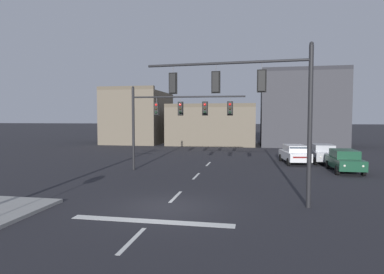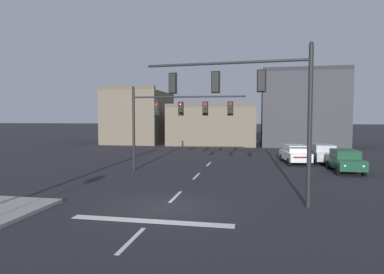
{
  "view_description": "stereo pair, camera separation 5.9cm",
  "coord_description": "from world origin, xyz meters",
  "px_view_note": "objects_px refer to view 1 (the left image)",
  "views": [
    {
      "loc": [
        3.84,
        -13.96,
        3.95
      ],
      "look_at": [
        0.5,
        3.8,
        2.9
      ],
      "focal_mm": 31.05,
      "sensor_mm": 36.0,
      "label": 1
    },
    {
      "loc": [
        3.9,
        -13.94,
        3.95
      ],
      "look_at": [
        0.5,
        3.8,
        2.9
      ],
      "focal_mm": 31.05,
      "sensor_mm": 36.0,
      "label": 2
    }
  ],
  "objects_px": {
    "signal_mast_far_side": "(172,113)",
    "car_lot_middle": "(345,160)",
    "car_lot_farside": "(323,153)",
    "car_lot_nearside": "(295,154)",
    "signal_mast_near_side": "(255,96)"
  },
  "relations": [
    {
      "from": "signal_mast_far_side",
      "to": "car_lot_farside",
      "type": "distance_m",
      "value": 14.11
    },
    {
      "from": "car_lot_middle",
      "to": "signal_mast_near_side",
      "type": "bearing_deg",
      "value": -122.02
    },
    {
      "from": "signal_mast_near_side",
      "to": "car_lot_farside",
      "type": "relative_size",
      "value": 1.68
    },
    {
      "from": "signal_mast_near_side",
      "to": "car_lot_nearside",
      "type": "relative_size",
      "value": 1.64
    },
    {
      "from": "signal_mast_far_side",
      "to": "car_lot_middle",
      "type": "bearing_deg",
      "value": 8.51
    },
    {
      "from": "car_lot_middle",
      "to": "car_lot_farside",
      "type": "distance_m",
      "value": 4.87
    },
    {
      "from": "signal_mast_far_side",
      "to": "car_lot_farside",
      "type": "height_order",
      "value": "signal_mast_far_side"
    },
    {
      "from": "car_lot_nearside",
      "to": "car_lot_middle",
      "type": "height_order",
      "value": "same"
    },
    {
      "from": "car_lot_nearside",
      "to": "car_lot_farside",
      "type": "xyz_separation_m",
      "value": [
        2.52,
        0.87,
        0.0
      ]
    },
    {
      "from": "signal_mast_near_side",
      "to": "car_lot_farside",
      "type": "distance_m",
      "value": 16.86
    },
    {
      "from": "signal_mast_near_side",
      "to": "car_lot_nearside",
      "type": "bearing_deg",
      "value": 76.5
    },
    {
      "from": "signal_mast_near_side",
      "to": "signal_mast_far_side",
      "type": "relative_size",
      "value": 0.9
    },
    {
      "from": "signal_mast_near_side",
      "to": "car_lot_nearside",
      "type": "distance_m",
      "value": 15.32
    },
    {
      "from": "signal_mast_far_side",
      "to": "car_lot_nearside",
      "type": "bearing_deg",
      "value": 31.79
    },
    {
      "from": "car_lot_nearside",
      "to": "car_lot_farside",
      "type": "bearing_deg",
      "value": 18.98
    }
  ]
}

